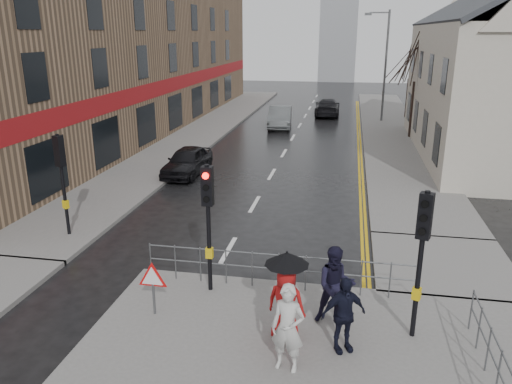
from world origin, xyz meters
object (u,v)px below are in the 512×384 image
at_px(pedestrian_b, 336,285).
at_px(car_mid, 280,117).
at_px(pedestrian_d, 343,314).
at_px(car_parked, 187,161).
at_px(pedestrian_with_umbrella, 286,293).
at_px(pedestrian_a, 288,328).

xyz_separation_m(pedestrian_b, car_mid, (-4.80, 25.17, -0.33)).
height_order(pedestrian_b, pedestrian_d, pedestrian_b).
distance_m(pedestrian_b, car_mid, 25.63).
xyz_separation_m(pedestrian_b, pedestrian_d, (0.20, -1.07, -0.09)).
distance_m(car_parked, car_mid, 13.51).
height_order(pedestrian_b, pedestrian_with_umbrella, pedestrian_with_umbrella).
bearing_deg(pedestrian_with_umbrella, car_parked, 116.63).
height_order(pedestrian_a, pedestrian_with_umbrella, pedestrian_with_umbrella).
height_order(pedestrian_with_umbrella, car_mid, pedestrian_with_umbrella).
xyz_separation_m(pedestrian_b, pedestrian_with_umbrella, (-1.03, -0.88, 0.19)).
relative_size(pedestrian_with_umbrella, pedestrian_d, 1.23).
bearing_deg(car_mid, pedestrian_d, -84.41).
distance_m(pedestrian_a, pedestrian_d, 1.36).
bearing_deg(pedestrian_b, pedestrian_a, -123.64).
relative_size(pedestrian_a, car_mid, 0.41).
bearing_deg(pedestrian_d, pedestrian_with_umbrella, 144.52).
height_order(pedestrian_b, car_parked, pedestrian_b).
distance_m(pedestrian_a, car_mid, 27.37).
relative_size(pedestrian_with_umbrella, car_parked, 0.53).
height_order(pedestrian_d, car_mid, pedestrian_d).
relative_size(pedestrian_a, pedestrian_b, 0.99).
bearing_deg(car_parked, pedestrian_d, -56.63).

